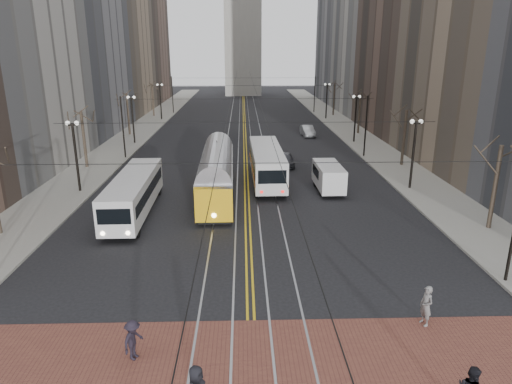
{
  "coord_description": "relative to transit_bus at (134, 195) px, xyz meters",
  "views": [
    {
      "loc": [
        -0.29,
        -18.21,
        11.28
      ],
      "look_at": [
        0.49,
        8.09,
        3.0
      ],
      "focal_mm": 32.0,
      "sensor_mm": 36.0,
      "label": 1
    }
  ],
  "objects": [
    {
      "name": "lamp_posts",
      "position": [
        8.01,
        16.06,
        1.41
      ],
      "size": [
        27.6,
        57.2,
        5.6
      ],
      "color": "black",
      "rests_on": "ground"
    },
    {
      "name": "streetcar",
      "position": [
        5.66,
        3.77,
        0.19
      ],
      "size": [
        2.75,
        13.44,
        3.16
      ],
      "primitive_type": "cube",
      "rotation": [
        0.0,
        0.0,
        0.02
      ],
      "color": "yellow",
      "rests_on": "ground"
    },
    {
      "name": "building_left_mid",
      "position": [
        -17.49,
        33.31,
        15.61
      ],
      "size": [
        16.0,
        20.0,
        34.0
      ],
      "primitive_type": "cube",
      "color": "slate",
      "rests_on": "ground"
    },
    {
      "name": "pedestrian_b",
      "position": [
        15.42,
        -14.19,
        -0.49
      ],
      "size": [
        0.59,
        0.75,
        1.79
      ],
      "primitive_type": "imported",
      "rotation": [
        0.0,
        0.0,
        5.0
      ],
      "color": "slate",
      "rests_on": "crosswalk_band"
    },
    {
      "name": "centre_lines",
      "position": [
        8.01,
        32.31,
        -1.38
      ],
      "size": [
        0.42,
        130.0,
        0.01
      ],
      "primitive_type": "cube",
      "color": "gold",
      "rests_on": "ground"
    },
    {
      "name": "ground",
      "position": [
        8.01,
        -12.69,
        -1.39
      ],
      "size": [
        260.0,
        260.0,
        0.0
      ],
      "primitive_type": "plane",
      "color": "black",
      "rests_on": "ground"
    },
    {
      "name": "building_right_far",
      "position": [
        33.51,
        73.31,
        18.61
      ],
      "size": [
        16.0,
        20.0,
        40.0
      ],
      "primitive_type": "cube",
      "color": "slate",
      "rests_on": "ground"
    },
    {
      "name": "sidewalk_left",
      "position": [
        -6.99,
        32.31,
        -1.32
      ],
      "size": [
        5.0,
        140.0,
        0.15
      ],
      "primitive_type": "cube",
      "color": "gray",
      "rests_on": "ground"
    },
    {
      "name": "crosswalk_band",
      "position": [
        8.01,
        -16.69,
        -1.39
      ],
      "size": [
        25.0,
        6.0,
        0.01
      ],
      "primitive_type": "cube",
      "color": "brown",
      "rests_on": "ground"
    },
    {
      "name": "cargo_van",
      "position": [
        14.77,
        5.06,
        -0.28
      ],
      "size": [
        2.01,
        5.06,
        2.23
      ],
      "primitive_type": "cube",
      "rotation": [
        0.0,
        0.0,
        0.01
      ],
      "color": "silver",
      "rests_on": "ground"
    },
    {
      "name": "pedestrian_d",
      "position": [
        3.53,
        -16.09,
        -0.57
      ],
      "size": [
        0.96,
        1.2,
        1.62
      ],
      "primitive_type": "imported",
      "rotation": [
        0.0,
        0.0,
        1.17
      ],
      "color": "black",
      "rests_on": "crosswalk_band"
    },
    {
      "name": "streetcar_rails",
      "position": [
        8.01,
        32.31,
        -1.39
      ],
      "size": [
        4.8,
        130.0,
        0.02
      ],
      "primitive_type": "cube",
      "color": "gray",
      "rests_on": "ground"
    },
    {
      "name": "sidewalk_right",
      "position": [
        23.01,
        32.31,
        -1.32
      ],
      "size": [
        5.0,
        140.0,
        0.15
      ],
      "primitive_type": "cube",
      "color": "gray",
      "rests_on": "ground"
    },
    {
      "name": "trolley_wires",
      "position": [
        8.01,
        22.15,
        2.38
      ],
      "size": [
        25.96,
        120.0,
        6.6
      ],
      "color": "black",
      "rests_on": "ground"
    },
    {
      "name": "building_left_far",
      "position": [
        -17.49,
        73.31,
        18.61
      ],
      "size": [
        16.0,
        20.0,
        40.0
      ],
      "primitive_type": "cube",
      "color": "brown",
      "rests_on": "ground"
    },
    {
      "name": "building_right_mid",
      "position": [
        33.51,
        33.31,
        15.61
      ],
      "size": [
        16.0,
        20.0,
        34.0
      ],
      "primitive_type": "cube",
      "color": "brown",
      "rests_on": "ground"
    },
    {
      "name": "transit_bus",
      "position": [
        0.0,
        0.0,
        0.0
      ],
      "size": [
        2.51,
        11.17,
        2.78
      ],
      "primitive_type": "cube",
      "rotation": [
        0.0,
        0.0,
        0.02
      ],
      "color": "silver",
      "rests_on": "ground"
    },
    {
      "name": "rear_bus",
      "position": [
        9.81,
        8.05,
        0.12
      ],
      "size": [
        2.77,
        11.65,
        3.03
      ],
      "primitive_type": "cube",
      "rotation": [
        0.0,
        0.0,
        0.02
      ],
      "color": "silver",
      "rests_on": "ground"
    },
    {
      "name": "sedan_silver",
      "position": [
        16.51,
        30.06,
        -0.69
      ],
      "size": [
        1.76,
        4.32,
        1.39
      ],
      "primitive_type": "imported",
      "rotation": [
        0.0,
        0.0,
        0.07
      ],
      "color": "#999CA0",
      "rests_on": "ground"
    },
    {
      "name": "sedan_grey",
      "position": [
        12.01,
        13.62,
        -0.72
      ],
      "size": [
        1.64,
        3.94,
        1.33
      ],
      "primitive_type": "imported",
      "rotation": [
        0.0,
        0.0,
        0.02
      ],
      "color": "#3E3F45",
      "rests_on": "ground"
    },
    {
      "name": "street_trees",
      "position": [
        8.01,
        22.56,
        1.41
      ],
      "size": [
        31.68,
        53.28,
        5.6
      ],
      "color": "#382D23",
      "rests_on": "ground"
    }
  ]
}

